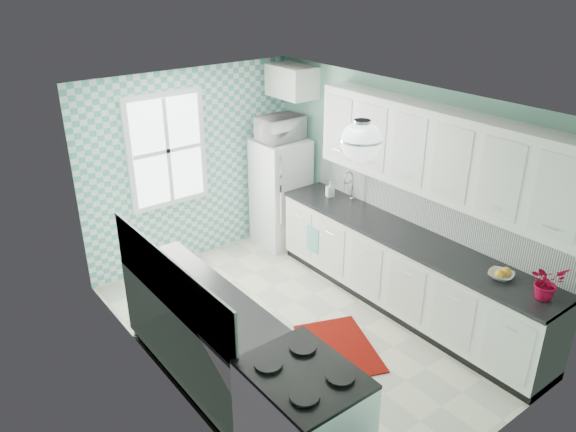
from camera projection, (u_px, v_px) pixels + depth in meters
floor at (298, 329)px, 6.15m from camera, size 3.00×4.40×0.02m
ceiling at (300, 101)px, 5.10m from camera, size 3.00×4.40×0.02m
wall_back at (192, 167)px, 7.22m from camera, size 3.00×0.02×2.50m
wall_front at (491, 331)px, 4.04m from camera, size 3.00×0.02×2.50m
wall_left at (161, 272)px, 4.79m from camera, size 0.02×4.40×2.50m
wall_right at (401, 191)px, 6.46m from camera, size 0.02×4.40×2.50m
accent_wall at (193, 167)px, 7.20m from camera, size 3.00×0.01×2.50m
window at (167, 151)px, 6.86m from camera, size 1.04×0.05×1.44m
backsplash_right at (427, 207)px, 6.19m from camera, size 0.02×3.60×0.51m
backsplash_left at (168, 280)px, 4.77m from camera, size 0.02×2.15×0.51m
upper_cabinets_right at (440, 153)px, 5.66m from camera, size 0.33×3.20×0.90m
upper_cabinet_fridge at (290, 81)px, 7.25m from camera, size 0.40×0.74×0.40m
ceiling_light at (361, 141)px, 4.60m from camera, size 0.34×0.34×0.35m
base_cabinets_right at (404, 273)px, 6.34m from camera, size 0.60×3.60×0.90m
countertop_right at (406, 237)px, 6.13m from camera, size 0.63×3.60×0.04m
base_cabinets_left at (203, 339)px, 5.24m from camera, size 0.60×2.15×0.90m
countertop_left at (202, 296)px, 5.05m from camera, size 0.63×2.15×0.04m
fridge at (281, 192)px, 7.74m from camera, size 0.65×0.65×1.50m
stove at (303, 427)px, 4.14m from camera, size 0.69×0.86×1.04m
sink at (342, 205)px, 6.89m from camera, size 0.43×0.36×0.53m
rug at (339, 348)px, 5.82m from camera, size 1.00×1.17×0.02m
dish_towel at (313, 239)px, 7.04m from camera, size 0.03×0.22×0.33m
fruit_bowl at (501, 275)px, 5.29m from camera, size 0.29×0.29×0.06m
potted_plant at (547, 282)px, 4.92m from camera, size 0.35×0.33×0.32m
soap_bottle at (330, 189)px, 7.08m from camera, size 0.11×0.11×0.20m
microwave at (280, 128)px, 7.36m from camera, size 0.59×0.41×0.32m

